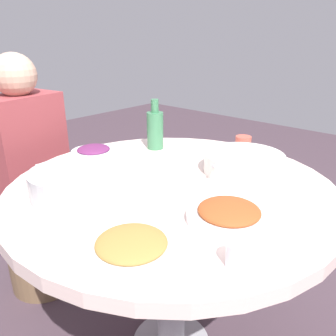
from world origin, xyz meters
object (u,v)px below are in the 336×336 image
Objects in this scene: soup_bowl at (244,164)px; green_bottle at (155,129)px; dish_eggplant at (94,151)px; stool_for_diner_left at (42,247)px; dish_tofu_braise at (132,246)px; round_dining_table at (172,211)px; dish_stirfry at (229,214)px; diner_left at (27,151)px; rice_bowl at (72,182)px; tea_cup_near at (243,143)px; tea_cup_far at (242,254)px.

green_bottle is at bearing 1.19° from soup_bowl.
dish_eggplant reaches higher than stool_for_diner_left.
round_dining_table is at bearing -62.24° from dish_tofu_braise.
dish_stirfry is at bearing -177.25° from stool_for_diner_left.
soup_bowl is 0.43× the size of diner_left.
green_bottle reaches higher than dish_stirfry.
dish_tofu_braise is at bearing 72.09° from dish_stirfry.
rice_bowl is 1.41× the size of dish_eggplant.
soup_bowl is 0.74× the size of stool_for_diner_left.
tea_cup_near is (0.01, -0.51, 0.14)m from round_dining_table.
tea_cup_near reaches higher than round_dining_table.
round_dining_table is 4.79× the size of dish_stirfry.
dish_stirfry is at bearing 173.18° from dish_eggplant.
tea_cup_near is at bearing -88.41° from round_dining_table.
soup_bowl is at bearing -60.43° from tea_cup_far.
round_dining_table is 0.33m from soup_bowl.
rice_bowl reaches higher than round_dining_table.
round_dining_table is 5.06× the size of green_bottle.
rice_bowl is at bearing 133.33° from dish_eggplant.
dish_stirfry is 0.54× the size of stool_for_diner_left.
tea_cup_near is (0.21, -0.88, 0.01)m from dish_tofu_braise.
rice_bowl is at bearing 103.94° from green_bottle.
round_dining_table is 0.92m from stool_for_diner_left.
green_bottle is 0.62m from diner_left.
diner_left is at bearing -4.79° from tea_cup_far.
round_dining_table is 4.21× the size of rice_bowl.
dish_stirfry is at bearing -157.83° from rice_bowl.
diner_left reaches higher than soup_bowl.
rice_bowl is at bearing 3.87° from tea_cup_far.
dish_tofu_braise is (-0.38, 0.09, -0.03)m from rice_bowl.
dish_eggplant is (0.45, -0.01, 0.12)m from round_dining_table.
rice_bowl is 1.20× the size of green_bottle.
green_bottle is 3.16× the size of tea_cup_near.
dish_tofu_braise is 0.30m from dish_stirfry.
soup_bowl is 0.29m from tea_cup_near.
stool_for_diner_left is at bearing 2.75° from dish_stirfry.
diner_left reaches higher than dish_stirfry.
soup_bowl is 0.46m from green_bottle.
dish_tofu_braise is 0.75m from dish_eggplant.
soup_bowl is at bearing -66.04° from dish_stirfry.
green_bottle is at bearing -28.96° from dish_stirfry.
round_dining_table is at bearing 63.20° from soup_bowl.
stool_for_diner_left is (0.60, -0.14, -0.60)m from rice_bowl.
round_dining_table is 0.53m from tea_cup_near.
soup_bowl is 1.41× the size of dish_tofu_braise.
dish_tofu_braise is 0.26m from tea_cup_far.
soup_bowl is at bearing -84.42° from dish_tofu_braise.
dish_eggplant is (0.27, -0.28, -0.03)m from rice_bowl.
tea_cup_near is 1.17m from stool_for_diner_left.
tea_cup_near reaches higher than dish_stirfry.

